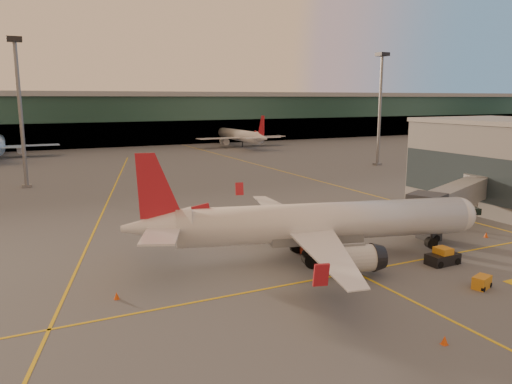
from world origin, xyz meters
name	(u,v)px	position (x,y,z in m)	size (l,w,h in m)	color
ground	(342,302)	(0.00, 0.00, 0.00)	(600.00, 600.00, 0.00)	#4C4F54
taxi_markings	(125,203)	(-7.32, 44.49, 0.01)	(100.12, 173.00, 0.01)	yellow
terminal	(83,119)	(0.00, 141.79, 8.76)	(400.00, 20.00, 17.60)	#19382D
gate_building	(509,163)	(41.93, 17.93, 6.29)	(18.40, 22.40, 12.60)	slate
mast_west_near	(20,102)	(-20.00, 66.00, 14.86)	(2.40, 2.40, 25.60)	slate
mast_east_near	(380,101)	(55.00, 62.00, 14.86)	(2.40, 2.40, 25.60)	slate
main_airplane	(313,224)	(3.68, 10.05, 3.49)	(35.11, 32.00, 10.75)	silver
jet_bridge	(460,197)	(26.61, 12.81, 3.71)	(21.01, 11.38, 5.49)	slate
catering_truck	(311,231)	(4.63, 11.77, 2.26)	(5.26, 2.57, 3.98)	#AA2C18
gpu_cart	(482,282)	(12.07, -2.78, 0.51)	(2.01, 1.56, 1.04)	orange
pushback_tug	(443,257)	(13.87, 3.13, 0.66)	(3.18, 1.77, 1.62)	black
cone_nose	(486,235)	(25.45, 7.75, 0.29)	(0.47, 0.47, 0.59)	#DA470B
cone_tail	(117,296)	(-15.55, 8.30, 0.28)	(0.46, 0.46, 0.58)	#DA470B
cone_wing_right	(445,340)	(1.85, -8.45, 0.29)	(0.47, 0.47, 0.60)	#DA470B
cone_wing_left	(228,218)	(2.34, 27.96, 0.29)	(0.48, 0.48, 0.61)	#DA470B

